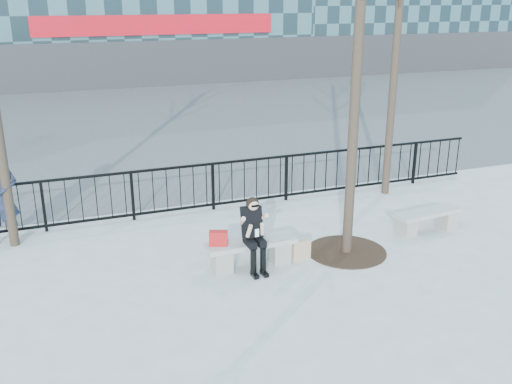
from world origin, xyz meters
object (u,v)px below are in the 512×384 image
object	(u,v)px
seated_woman	(254,235)
standing_man	(0,197)
bench_second	(428,219)
bench_main	(251,250)

from	to	relation	value
seated_woman	standing_man	world-z (taller)	standing_man
bench_second	bench_main	bearing A→B (deg)	177.17
bench_main	bench_second	size ratio (longest dim) A/B	1.11
bench_main	bench_second	xyz separation A→B (m)	(3.96, 0.22, -0.03)
bench_second	standing_man	distance (m)	8.48
bench_main	seated_woman	xyz separation A→B (m)	(0.00, -0.16, 0.37)
bench_main	standing_man	bearing A→B (deg)	147.87
bench_main	standing_man	world-z (taller)	standing_man
seated_woman	standing_man	size ratio (longest dim) A/B	0.68
bench_main	bench_second	world-z (taller)	bench_main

